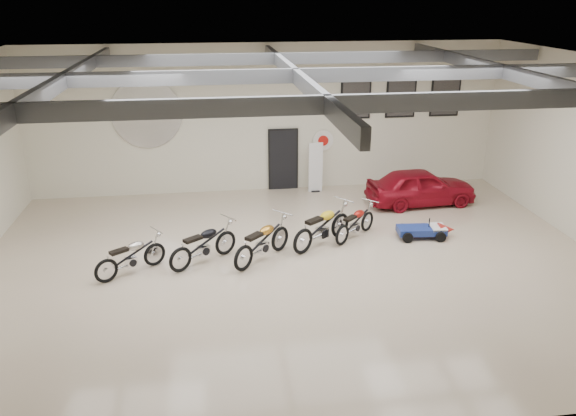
{
  "coord_description": "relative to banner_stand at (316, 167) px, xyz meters",
  "views": [
    {
      "loc": [
        -1.96,
        -12.68,
        6.51
      ],
      "look_at": [
        0.0,
        1.2,
        1.1
      ],
      "focal_mm": 35.0,
      "sensor_mm": 36.0,
      "label": 1
    }
  ],
  "objects": [
    {
      "name": "motorcycle_gold",
      "position": [
        -2.35,
        -5.1,
        -0.35
      ],
      "size": [
        1.95,
        1.94,
        1.09
      ],
      "primitive_type": null,
      "rotation": [
        0.0,
        0.0,
        0.78
      ],
      "color": "silver",
      "rests_on": "floor"
    },
    {
      "name": "poster_right",
      "position": [
        4.64,
        0.46,
        2.21
      ],
      "size": [
        1.05,
        0.08,
        1.35
      ],
      "primitive_type": null,
      "color": "black",
      "rests_on": "back_wall"
    },
    {
      "name": "banner_stand",
      "position": [
        0.0,
        0.0,
        0.0
      ],
      "size": [
        0.5,
        0.22,
        1.79
      ],
      "primitive_type": null,
      "rotation": [
        0.0,
        0.0,
        0.06
      ],
      "color": "white",
      "rests_on": "floor"
    },
    {
      "name": "motorcycle_red",
      "position": [
        0.38,
        -4.04,
        -0.42
      ],
      "size": [
        1.72,
        1.63,
        0.94
      ],
      "primitive_type": null,
      "rotation": [
        0.0,
        0.0,
        0.74
      ],
      "color": "silver",
      "rests_on": "floor"
    },
    {
      "name": "vintage_car",
      "position": [
        3.17,
        -1.7,
        -0.29
      ],
      "size": [
        1.66,
        3.61,
        1.2
      ],
      "primitive_type": "imported",
      "rotation": [
        0.0,
        0.0,
        1.64
      ],
      "color": "maroon",
      "rests_on": "floor"
    },
    {
      "name": "motorcycle_silver",
      "position": [
        -5.62,
        -5.39,
        -0.41
      ],
      "size": [
        1.86,
        1.55,
        0.97
      ],
      "primitive_type": null,
      "rotation": [
        0.0,
        0.0,
        0.61
      ],
      "color": "silver",
      "rests_on": "floor"
    },
    {
      "name": "poster_mid",
      "position": [
        3.04,
        0.46,
        2.21
      ],
      "size": [
        1.05,
        0.08,
        1.35
      ],
      "primitive_type": null,
      "color": "black",
      "rests_on": "back_wall"
    },
    {
      "name": "motorcycle_yellow",
      "position": [
        -0.64,
        -4.4,
        -0.32
      ],
      "size": [
        2.15,
        1.87,
        1.14
      ],
      "primitive_type": null,
      "rotation": [
        0.0,
        0.0,
        0.65
      ],
      "color": "silver",
      "rests_on": "floor"
    },
    {
      "name": "floor",
      "position": [
        -1.56,
        -5.5,
        -0.89
      ],
      "size": [
        16.0,
        12.0,
        0.01
      ],
      "primitive_type": "cube",
      "color": "#BFAB92",
      "rests_on": "ground"
    },
    {
      "name": "back_wall",
      "position": [
        -1.56,
        0.5,
        1.61
      ],
      "size": [
        16.0,
        0.02,
        5.0
      ],
      "primitive_type": "cube",
      "color": "beige",
      "rests_on": "floor"
    },
    {
      "name": "motorcycle_black",
      "position": [
        -3.85,
        -5.04,
        -0.37
      ],
      "size": [
        2.0,
        1.71,
        1.05
      ],
      "primitive_type": null,
      "rotation": [
        0.0,
        0.0,
        0.64
      ],
      "color": "silver",
      "rests_on": "floor"
    },
    {
      "name": "door",
      "position": [
        -1.06,
        0.45,
        0.16
      ],
      "size": [
        0.92,
        0.08,
        2.1
      ],
      "primitive_type": "cube",
      "color": "black",
      "rests_on": "back_wall"
    },
    {
      "name": "logo_plaque",
      "position": [
        -5.56,
        0.45,
        1.91
      ],
      "size": [
        2.3,
        0.06,
        1.16
      ],
      "primitive_type": null,
      "color": "silver",
      "rests_on": "back_wall"
    },
    {
      "name": "oil_sign",
      "position": [
        0.34,
        0.45,
        0.81
      ],
      "size": [
        0.72,
        0.1,
        0.72
      ],
      "primitive_type": null,
      "color": "white",
      "rests_on": "back_wall"
    },
    {
      "name": "ceiling_beams",
      "position": [
        -1.56,
        -5.5,
        3.86
      ],
      "size": [
        15.8,
        11.8,
        0.32
      ],
      "primitive_type": null,
      "color": "#53555A",
      "rests_on": "ceiling"
    },
    {
      "name": "ceiling",
      "position": [
        -1.56,
        -5.5,
        4.11
      ],
      "size": [
        16.0,
        12.0,
        0.01
      ],
      "primitive_type": "cube",
      "color": "slate",
      "rests_on": "back_wall"
    },
    {
      "name": "poster_left",
      "position": [
        1.44,
        0.46,
        2.21
      ],
      "size": [
        1.05,
        0.08,
        1.35
      ],
      "primitive_type": null,
      "color": "black",
      "rests_on": "back_wall"
    },
    {
      "name": "go_kart",
      "position": [
        2.38,
        -4.32,
        -0.59
      ],
      "size": [
        1.71,
        0.88,
        0.6
      ],
      "primitive_type": null,
      "rotation": [
        0.0,
        0.0,
        -0.09
      ],
      "color": "navy",
      "rests_on": "floor"
    }
  ]
}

